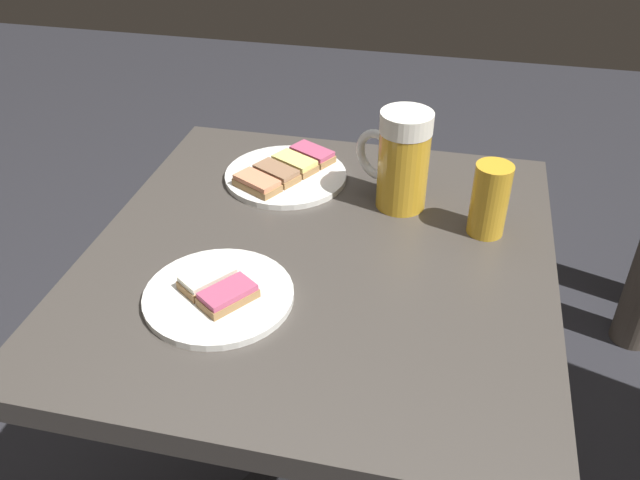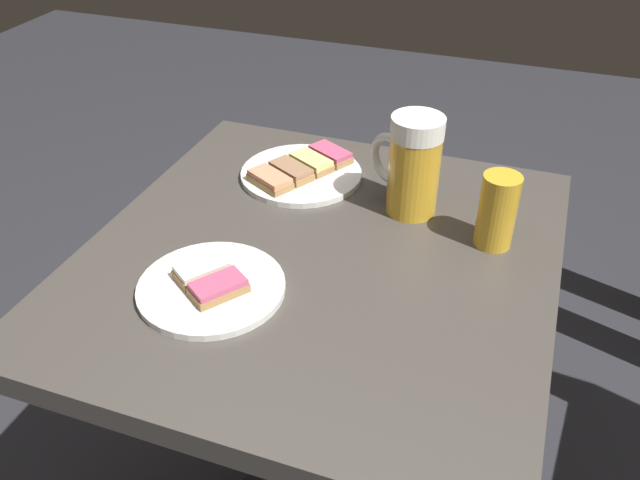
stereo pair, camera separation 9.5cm
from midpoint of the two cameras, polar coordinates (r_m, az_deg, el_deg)
The scene contains 5 objects.
cafe_table at distance 1.08m, azimuth 2.55°, elevation -8.81°, with size 0.71×0.67×0.75m.
plate_near at distance 1.14m, azimuth 0.77°, elevation 5.83°, with size 0.21×0.21×0.03m.
plate_far at distance 0.89m, azimuth -6.33°, elevation -4.02°, with size 0.20×0.20×0.03m.
beer_mug at distance 1.03m, azimuth 10.54°, elevation 6.28°, with size 0.10×0.12×0.16m.
beer_glass_small at distance 0.99m, azimuth 17.66°, elevation 2.30°, with size 0.06×0.06×0.11m, color gold.
Camera 2 is at (0.73, 0.26, 1.32)m, focal length 37.27 mm.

